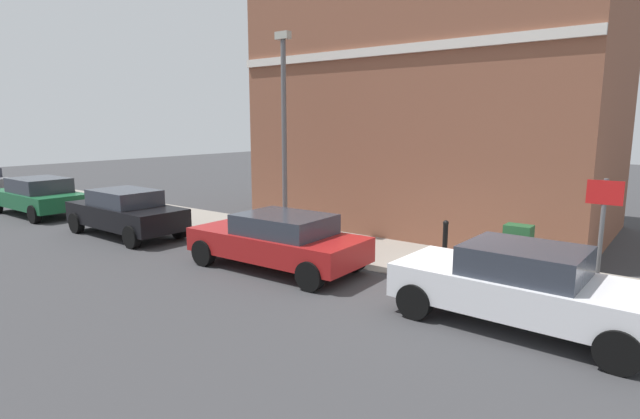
{
  "coord_description": "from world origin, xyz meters",
  "views": [
    {
      "loc": [
        -9.13,
        -3.82,
        3.44
      ],
      "look_at": [
        1.13,
        3.97,
        1.2
      ],
      "focal_mm": 28.11,
      "sensor_mm": 36.0,
      "label": 1
    }
  ],
  "objects_px": {
    "bollard_near_cabinet": "(445,240)",
    "street_sign": "(602,222)",
    "utility_cabinet": "(517,253)",
    "car_green": "(39,196)",
    "lamppost": "(284,128)",
    "car_white": "(522,286)",
    "car_black": "(126,212)",
    "car_red": "(279,240)"
  },
  "relations": [
    {
      "from": "bollard_near_cabinet",
      "to": "street_sign",
      "type": "xyz_separation_m",
      "value": [
        -0.71,
        -3.29,
        0.96
      ]
    },
    {
      "from": "utility_cabinet",
      "to": "bollard_near_cabinet",
      "type": "distance_m",
      "value": 1.68
    },
    {
      "from": "car_green",
      "to": "lamppost",
      "type": "distance_m",
      "value": 10.9
    },
    {
      "from": "car_green",
      "to": "street_sign",
      "type": "relative_size",
      "value": 1.91
    },
    {
      "from": "lamppost",
      "to": "street_sign",
      "type": "bearing_deg",
      "value": -93.24
    },
    {
      "from": "lamppost",
      "to": "car_white",
      "type": "bearing_deg",
      "value": -106.75
    },
    {
      "from": "car_black",
      "to": "bollard_near_cabinet",
      "type": "xyz_separation_m",
      "value": [
        2.51,
        -9.28,
        -0.04
      ]
    },
    {
      "from": "utility_cabinet",
      "to": "street_sign",
      "type": "xyz_separation_m",
      "value": [
        -0.61,
        -1.61,
        0.98
      ]
    },
    {
      "from": "utility_cabinet",
      "to": "car_green",
      "type": "bearing_deg",
      "value": 98.08
    },
    {
      "from": "street_sign",
      "to": "car_green",
      "type": "bearing_deg",
      "value": 95.49
    },
    {
      "from": "street_sign",
      "to": "lamppost",
      "type": "height_order",
      "value": "lamppost"
    },
    {
      "from": "street_sign",
      "to": "bollard_near_cabinet",
      "type": "bearing_deg",
      "value": 77.76
    },
    {
      "from": "car_red",
      "to": "utility_cabinet",
      "type": "xyz_separation_m",
      "value": [
        2.24,
        -4.82,
        -0.03
      ]
    },
    {
      "from": "utility_cabinet",
      "to": "street_sign",
      "type": "bearing_deg",
      "value": -110.83
    },
    {
      "from": "car_black",
      "to": "lamppost",
      "type": "xyz_separation_m",
      "value": [
        2.25,
        -4.52,
        2.56
      ]
    },
    {
      "from": "lamppost",
      "to": "car_red",
      "type": "bearing_deg",
      "value": -142.25
    },
    {
      "from": "car_green",
      "to": "street_sign",
      "type": "bearing_deg",
      "value": -173.75
    },
    {
      "from": "car_white",
      "to": "street_sign",
      "type": "xyz_separation_m",
      "value": [
        1.71,
        -0.87,
        0.93
      ]
    },
    {
      "from": "car_black",
      "to": "car_green",
      "type": "relative_size",
      "value": 0.98
    },
    {
      "from": "car_white",
      "to": "car_green",
      "type": "relative_size",
      "value": 0.98
    },
    {
      "from": "car_green",
      "to": "lamppost",
      "type": "relative_size",
      "value": 0.77
    },
    {
      "from": "car_red",
      "to": "lamppost",
      "type": "bearing_deg",
      "value": -53.82
    },
    {
      "from": "car_black",
      "to": "lamppost",
      "type": "distance_m",
      "value": 5.66
    },
    {
      "from": "bollard_near_cabinet",
      "to": "street_sign",
      "type": "bearing_deg",
      "value": -102.24
    },
    {
      "from": "car_red",
      "to": "car_green",
      "type": "relative_size",
      "value": 1.0
    },
    {
      "from": "car_black",
      "to": "car_red",
      "type": "bearing_deg",
      "value": -177.08
    },
    {
      "from": "car_green",
      "to": "utility_cabinet",
      "type": "relative_size",
      "value": 3.81
    },
    {
      "from": "car_red",
      "to": "lamppost",
      "type": "relative_size",
      "value": 0.76
    },
    {
      "from": "bollard_near_cabinet",
      "to": "lamppost",
      "type": "distance_m",
      "value": 5.43
    },
    {
      "from": "car_white",
      "to": "car_red",
      "type": "height_order",
      "value": "car_white"
    },
    {
      "from": "street_sign",
      "to": "lamppost",
      "type": "distance_m",
      "value": 8.23
    },
    {
      "from": "car_green",
      "to": "bollard_near_cabinet",
      "type": "distance_m",
      "value": 15.32
    },
    {
      "from": "bollard_near_cabinet",
      "to": "car_white",
      "type": "bearing_deg",
      "value": -135.0
    },
    {
      "from": "car_red",
      "to": "utility_cabinet",
      "type": "distance_m",
      "value": 5.32
    },
    {
      "from": "car_white",
      "to": "lamppost",
      "type": "bearing_deg",
      "value": -15.11
    },
    {
      "from": "car_white",
      "to": "car_black",
      "type": "relative_size",
      "value": 0.99
    },
    {
      "from": "car_black",
      "to": "utility_cabinet",
      "type": "xyz_separation_m",
      "value": [
        2.41,
        -10.96,
        -0.06
      ]
    },
    {
      "from": "street_sign",
      "to": "lamppost",
      "type": "relative_size",
      "value": 0.4
    },
    {
      "from": "car_white",
      "to": "lamppost",
      "type": "height_order",
      "value": "lamppost"
    },
    {
      "from": "car_white",
      "to": "car_black",
      "type": "height_order",
      "value": "car_black"
    },
    {
      "from": "bollard_near_cabinet",
      "to": "car_red",
      "type": "bearing_deg",
      "value": 126.68
    },
    {
      "from": "car_green",
      "to": "car_black",
      "type": "bearing_deg",
      "value": -179.46
    }
  ]
}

